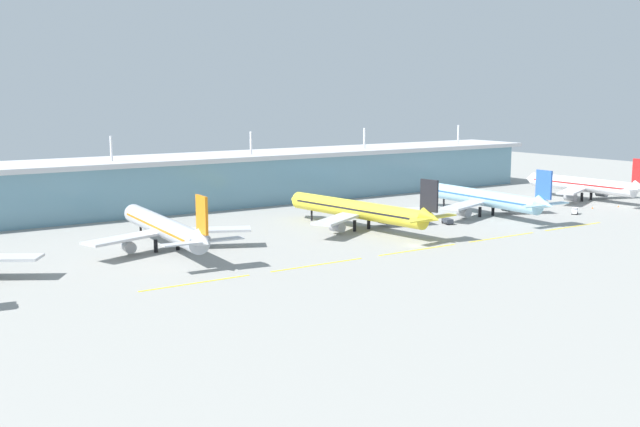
% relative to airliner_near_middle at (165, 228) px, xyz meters
% --- Properties ---
extents(ground_plane, '(600.00, 600.00, 0.00)m').
position_rel_airliner_near_middle_xyz_m(ground_plane, '(62.81, -33.98, -6.45)').
color(ground_plane, gray).
extents(terminal_building, '(288.00, 34.00, 29.04)m').
position_rel_airliner_near_middle_xyz_m(terminal_building, '(62.81, 70.57, 3.77)').
color(terminal_building, '#6693A8').
rests_on(terminal_building, ground).
extents(airliner_near_middle, '(48.73, 66.84, 18.90)m').
position_rel_airliner_near_middle_xyz_m(airliner_near_middle, '(0.00, 0.00, 0.00)').
color(airliner_near_middle, '#ADB2BC').
rests_on(airliner_near_middle, ground).
extents(airliner_center, '(48.33, 68.30, 18.90)m').
position_rel_airliner_near_middle_xyz_m(airliner_center, '(64.82, -4.02, 0.00)').
color(airliner_center, yellow).
rests_on(airliner_center, ground).
extents(airliner_far_middle, '(48.78, 64.07, 18.90)m').
position_rel_airliner_near_middle_xyz_m(airliner_far_middle, '(119.35, -6.51, -0.00)').
color(airliner_far_middle, '#9ED1EA').
rests_on(airliner_far_middle, ground).
extents(airliner_farthest, '(48.76, 58.55, 18.90)m').
position_rel_airliner_near_middle_xyz_m(airliner_farthest, '(183.10, -1.06, -0.01)').
color(airliner_farthest, white).
rests_on(airliner_farthest, ground).
extents(taxiway_stripe_west, '(28.00, 0.70, 0.04)m').
position_rel_airliner_near_middle_xyz_m(taxiway_stripe_west, '(-8.19, -39.16, -6.43)').
color(taxiway_stripe_west, yellow).
rests_on(taxiway_stripe_west, ground).
extents(taxiway_stripe_mid_west, '(28.00, 0.70, 0.04)m').
position_rel_airliner_near_middle_xyz_m(taxiway_stripe_mid_west, '(25.81, -39.16, -6.43)').
color(taxiway_stripe_mid_west, yellow).
rests_on(taxiway_stripe_mid_west, ground).
extents(taxiway_stripe_centre, '(28.00, 0.70, 0.04)m').
position_rel_airliner_near_middle_xyz_m(taxiway_stripe_centre, '(59.81, -39.16, -6.43)').
color(taxiway_stripe_centre, yellow).
rests_on(taxiway_stripe_centre, ground).
extents(taxiway_stripe_mid_east, '(28.00, 0.70, 0.04)m').
position_rel_airliner_near_middle_xyz_m(taxiway_stripe_mid_east, '(93.81, -39.16, -6.43)').
color(taxiway_stripe_mid_east, yellow).
rests_on(taxiway_stripe_mid_east, ground).
extents(taxiway_stripe_east, '(28.00, 0.70, 0.04)m').
position_rel_airliner_near_middle_xyz_m(taxiway_stripe_east, '(127.81, -39.16, -6.43)').
color(taxiway_stripe_east, yellow).
rests_on(taxiway_stripe_east, ground).
extents(pushback_tug, '(3.58, 4.91, 1.85)m').
position_rel_airliner_near_middle_xyz_m(pushback_tug, '(96.13, -12.43, -5.35)').
color(pushback_tug, '#333842').
rests_on(pushback_tug, ground).
extents(baggage_cart, '(4.01, 3.49, 2.48)m').
position_rel_airliner_near_middle_xyz_m(baggage_cart, '(149.56, -22.78, -5.19)').
color(baggage_cart, silver).
rests_on(baggage_cart, ground).
extents(safety_cone_nose_front, '(0.56, 0.56, 0.70)m').
position_rel_airliner_near_middle_xyz_m(safety_cone_nose_front, '(166.53, -17.85, -6.10)').
color(safety_cone_nose_front, orange).
rests_on(safety_cone_nose_front, ground).
extents(safety_cone_right_wingtip, '(0.56, 0.56, 0.70)m').
position_rel_airliner_near_middle_xyz_m(safety_cone_right_wingtip, '(178.91, -20.57, -6.10)').
color(safety_cone_right_wingtip, orange).
rests_on(safety_cone_right_wingtip, ground).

